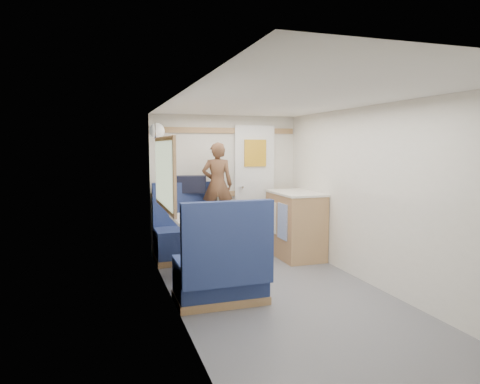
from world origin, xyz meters
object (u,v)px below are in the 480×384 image
object	(u,v)px
dome_light	(157,131)
bread_loaf	(214,209)
tumbler_right	(206,211)
duffel_bag	(188,184)
dinette_table	(202,231)
pepper_grinder	(205,212)
galley_counter	(295,224)
cheese_block	(212,217)
salt_grinder	(202,213)
tray	(212,220)
tumbler_left	(189,217)
tumbler_mid	(198,211)
beer_glass	(216,212)
person	(217,184)
orange_fruit	(215,214)
bench_far	(188,238)
wine_glass	(192,210)
bench_near	(222,274)

from	to	relation	value
dome_light	bread_loaf	distance (m)	1.29
tumbler_right	duffel_bag	bearing A→B (deg)	90.62
dinette_table	pepper_grinder	world-z (taller)	pepper_grinder
galley_counter	pepper_grinder	xyz separation A→B (m)	(-1.40, -0.42, 0.30)
cheese_block	salt_grinder	size ratio (longest dim) A/B	1.18
tray	tumbler_left	bearing A→B (deg)	168.17
tumbler_mid	beer_glass	world-z (taller)	tumbler_mid
person	tumbler_mid	xyz separation A→B (m)	(-0.42, -0.68, -0.25)
orange_fruit	salt_grinder	size ratio (longest dim) A/B	0.93
bench_far	wine_glass	bearing A→B (deg)	-97.87
bench_near	galley_counter	distance (m)	2.04
bench_far	beer_glass	distance (m)	0.96
galley_counter	orange_fruit	distance (m)	1.54
bench_far	tumbler_right	world-z (taller)	bench_far
duffel_bag	cheese_block	bearing A→B (deg)	-72.47
duffel_bag	tray	distance (m)	1.39
galley_counter	tumbler_left	world-z (taller)	galley_counter
bench_far	salt_grinder	xyz separation A→B (m)	(0.03, -0.75, 0.46)
bread_loaf	dinette_table	bearing A→B (deg)	-128.55
bench_far	bread_loaf	distance (m)	0.78
tumbler_right	beer_glass	size ratio (longest dim) A/B	1.23
galley_counter	tray	distance (m)	1.63
dome_light	cheese_block	xyz separation A→B (m)	(0.46, -1.05, -1.00)
orange_fruit	wine_glass	distance (m)	0.28
dinette_table	tray	world-z (taller)	tray
tray	beer_glass	xyz separation A→B (m)	(0.12, 0.29, 0.04)
person	pepper_grinder	bearing A→B (deg)	79.20
wine_glass	salt_grinder	world-z (taller)	wine_glass
tumbler_mid	salt_grinder	size ratio (longest dim) A/B	1.28
bench_far	tumbler_right	bearing A→B (deg)	-84.04
person	bread_loaf	bearing A→B (deg)	86.36
galley_counter	person	world-z (taller)	person
bench_far	person	world-z (taller)	person
orange_fruit	bread_loaf	world-z (taller)	bread_loaf
salt_grinder	bread_loaf	world-z (taller)	bread_loaf
person	tray	bearing A→B (deg)	87.40
bench_far	tumbler_right	distance (m)	0.90
tumbler_right	beer_glass	distance (m)	0.12
wine_glass	tumbler_right	bearing A→B (deg)	50.09
tray	galley_counter	bearing A→B (deg)	29.37
wine_glass	tumbler_left	distance (m)	0.09
tray	orange_fruit	distance (m)	0.13
cheese_block	bread_loaf	xyz separation A→B (m)	(0.16, 0.49, 0.02)
tumbler_left	tumbler_mid	xyz separation A→B (m)	(0.19, 0.36, -0.00)
duffel_bag	cheese_block	xyz separation A→B (m)	(-0.00, -1.32, -0.26)
tumbler_mid	bread_loaf	xyz separation A→B (m)	(0.23, 0.11, -0.00)
person	orange_fruit	bearing A→B (deg)	88.96
dinette_table	bench_far	bearing A→B (deg)	90.00
pepper_grinder	salt_grinder	size ratio (longest dim) A/B	1.09
cheese_block	tumbler_mid	distance (m)	0.38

